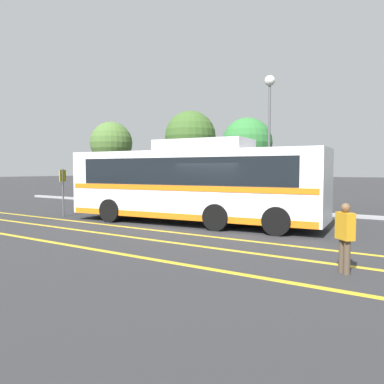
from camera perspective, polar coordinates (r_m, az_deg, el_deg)
ground_plane at (r=14.80m, az=3.95°, el=-5.37°), size 220.00×220.00×0.00m
lane_strip_0 at (r=13.96m, az=-5.01°, el=-5.90°), size 30.78×0.20×0.01m
lane_strip_1 at (r=12.80m, az=-9.35°, el=-6.78°), size 30.78×0.20×0.01m
lane_strip_2 at (r=11.42m, az=-16.33°, el=-8.10°), size 30.78×0.20×0.01m
curb_strip at (r=20.77m, az=8.87°, el=-2.67°), size 38.78×0.36×0.15m
transit_bus at (r=15.56m, az=0.05°, el=1.52°), size 11.28×3.67×3.47m
parked_car_0 at (r=25.21m, az=-12.27°, el=-0.26°), size 4.55×2.14×1.33m
parked_car_1 at (r=21.82m, az=-2.30°, el=-0.68°), size 4.54×2.29×1.38m
parked_car_2 at (r=18.71m, az=12.52°, el=-1.59°), size 4.03×1.92×1.25m
pedestrian_0 at (r=8.78m, az=22.28°, el=-5.96°), size 0.46×0.45×1.54m
bus_stop_sign at (r=19.02m, az=-19.08°, el=0.82°), size 0.07×0.40×2.30m
street_lamp at (r=21.60m, az=11.72°, el=12.36°), size 0.58×0.58×7.45m
tree_0 at (r=24.38m, az=8.39°, el=7.37°), size 3.22×3.22×5.58m
tree_1 at (r=31.03m, az=-12.20°, el=7.30°), size 3.37×3.37×6.11m
tree_3 at (r=28.10m, az=-0.27°, el=8.42°), size 3.78×3.78×6.62m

